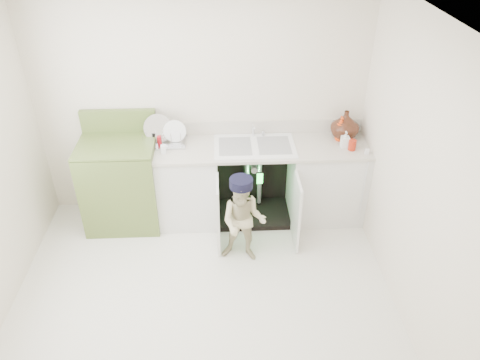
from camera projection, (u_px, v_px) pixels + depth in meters
name	position (u px, v px, depth m)	size (l,w,h in m)	color
ground	(204.00, 294.00, 4.38)	(3.50, 3.50, 0.00)	beige
room_shell	(197.00, 183.00, 3.69)	(6.00, 5.50, 1.26)	beige
counter_run	(256.00, 180.00, 5.15)	(2.44, 1.02, 1.22)	silver
avocado_stove	(122.00, 182.00, 5.05)	(0.79, 0.65, 1.23)	olive
repair_worker	(243.00, 220.00, 4.54)	(0.51, 0.59, 0.94)	beige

